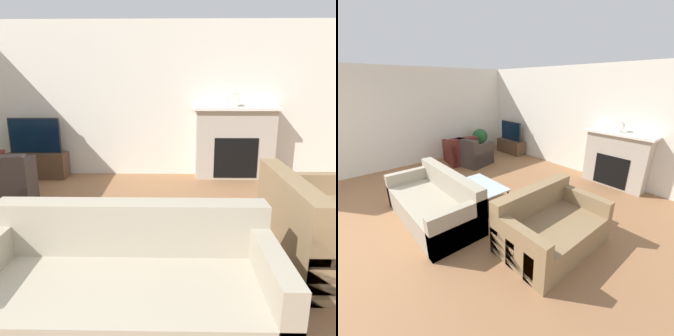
% 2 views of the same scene
% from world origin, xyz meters
% --- Properties ---
extents(wall_back, '(8.69, 0.06, 2.70)m').
position_xyz_m(wall_back, '(0.00, 5.19, 1.35)').
color(wall_back, silver).
rests_on(wall_back, ground_plane).
extents(fireplace, '(1.49, 0.42, 1.26)m').
position_xyz_m(fireplace, '(1.68, 4.98, 0.65)').
color(fireplace, '#B2A899').
rests_on(fireplace, ground_plane).
extents(tv_stand, '(1.04, 0.37, 0.45)m').
position_xyz_m(tv_stand, '(-1.84, 4.90, 0.23)').
color(tv_stand, brown).
rests_on(tv_stand, ground_plane).
extents(tv, '(0.90, 0.06, 0.62)m').
position_xyz_m(tv, '(-1.84, 4.89, 0.76)').
color(tv, '#232328').
rests_on(tv, tv_stand).
extents(couch_sectional, '(2.02, 0.94, 0.82)m').
position_xyz_m(couch_sectional, '(0.29, 1.20, 0.29)').
color(couch_sectional, '#9E937F').
rests_on(couch_sectional, ground_plane).
extents(couch_loveseat, '(0.99, 1.54, 0.82)m').
position_xyz_m(couch_loveseat, '(2.05, 2.19, 0.29)').
color(couch_loveseat, '#8C704C').
rests_on(couch_loveseat, ground_plane).
extents(armchair_accent, '(0.95, 1.02, 0.82)m').
position_xyz_m(armchair_accent, '(-1.64, 3.27, 0.30)').
color(armchair_accent, '#3D332D').
rests_on(armchair_accent, ground_plane).
extents(coffee_table, '(1.05, 0.55, 0.41)m').
position_xyz_m(coffee_table, '(0.39, 2.15, 0.37)').
color(coffee_table, '#333338').
rests_on(coffee_table, ground_plane).
extents(mantel_clock, '(0.21, 0.07, 0.24)m').
position_xyz_m(mantel_clock, '(1.62, 4.98, 1.38)').
color(mantel_clock, beige).
rests_on(mantel_clock, fireplace).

